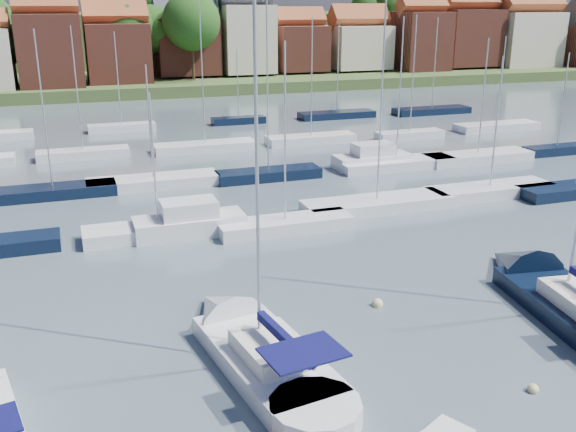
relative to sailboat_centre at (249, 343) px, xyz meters
name	(u,v)px	position (x,y,z in m)	size (l,w,h in m)	color
ground	(206,160)	(5.69, 35.12, -0.35)	(260.00, 260.00, 0.00)	#46555F
sailboat_centre	(249,343)	(0.00, 0.00, 0.00)	(5.14, 12.92, 17.03)	silver
sailboat_navy	(550,292)	(15.52, -0.08, 0.00)	(5.53, 13.99, 18.76)	black
buoy_d	(533,392)	(9.33, -6.50, -0.35)	(0.43, 0.43, 0.43)	beige
buoy_e	(377,306)	(7.06, 1.99, -0.35)	(0.55, 0.55, 0.55)	beige
marina_field	(238,165)	(7.60, 30.27, 0.08)	(79.62, 41.41, 15.93)	silver
far_shore_town	(126,48)	(7.92, 127.79, 4.26)	(212.46, 90.00, 22.27)	#41542A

